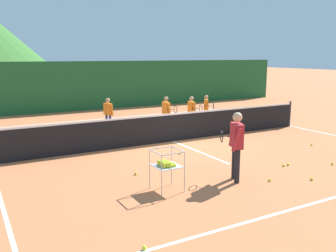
{
  "coord_description": "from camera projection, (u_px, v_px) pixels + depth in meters",
  "views": [
    {
      "loc": [
        -6.14,
        -10.64,
        2.91
      ],
      "look_at": [
        -0.9,
        -1.27,
        0.83
      ],
      "focal_mm": 39.24,
      "sensor_mm": 36.0,
      "label": 1
    }
  ],
  "objects": [
    {
      "name": "student_2",
      "position": [
        192.0,
        109.0,
        14.67
      ],
      "size": [
        0.41,
        0.67,
        1.3
      ],
      "color": "black",
      "rests_on": "ground"
    },
    {
      "name": "line_service_center",
      "position": [
        173.0,
        141.0,
        12.61
      ],
      "size": [
        0.08,
        6.18,
        0.01
      ],
      "primitive_type": "cube",
      "color": "white",
      "rests_on": "ground"
    },
    {
      "name": "ball_cart",
      "position": [
        166.0,
        164.0,
        7.93
      ],
      "size": [
        0.58,
        0.58,
        0.9
      ],
      "color": "#B7B7BC",
      "rests_on": "ground"
    },
    {
      "name": "tennis_ball_2",
      "position": [
        332.0,
        164.0,
        9.89
      ],
      "size": [
        0.07,
        0.07,
        0.07
      ],
      "primitive_type": "sphere",
      "color": "yellow",
      "rests_on": "ground"
    },
    {
      "name": "tennis_ball_1",
      "position": [
        284.0,
        165.0,
        9.74
      ],
      "size": [
        0.07,
        0.07,
        0.07
      ],
      "primitive_type": "sphere",
      "color": "yellow",
      "rests_on": "ground"
    },
    {
      "name": "line_baseline_far",
      "position": [
        115.0,
        118.0,
        17.35
      ],
      "size": [
        11.36,
        0.08,
        0.01
      ],
      "primitive_type": "cube",
      "color": "white",
      "rests_on": "ground"
    },
    {
      "name": "tennis_ball_5",
      "position": [
        312.0,
        145.0,
        11.99
      ],
      "size": [
        0.07,
        0.07,
        0.07
      ],
      "primitive_type": "sphere",
      "color": "yellow",
      "rests_on": "ground"
    },
    {
      "name": "student_0",
      "position": [
        108.0,
        111.0,
        14.3
      ],
      "size": [
        0.29,
        0.53,
        1.28
      ],
      "color": "navy",
      "rests_on": "ground"
    },
    {
      "name": "student_3",
      "position": [
        206.0,
        107.0,
        15.67
      ],
      "size": [
        0.42,
        0.69,
        1.24
      ],
      "color": "silver",
      "rests_on": "ground"
    },
    {
      "name": "tennis_ball_3",
      "position": [
        136.0,
        173.0,
        9.07
      ],
      "size": [
        0.07,
        0.07,
        0.07
      ],
      "primitive_type": "sphere",
      "color": "yellow",
      "rests_on": "ground"
    },
    {
      "name": "tennis_ball_8",
      "position": [
        270.0,
        180.0,
        8.6
      ],
      "size": [
        0.07,
        0.07,
        0.07
      ],
      "primitive_type": "sphere",
      "color": "yellow",
      "rests_on": "ground"
    },
    {
      "name": "student_1",
      "position": [
        166.0,
        110.0,
        14.24
      ],
      "size": [
        0.41,
        0.67,
        1.34
      ],
      "color": "silver",
      "rests_on": "ground"
    },
    {
      "name": "tennis_ball_4",
      "position": [
        288.0,
        164.0,
        9.82
      ],
      "size": [
        0.07,
        0.07,
        0.07
      ],
      "primitive_type": "sphere",
      "color": "yellow",
      "rests_on": "ground"
    },
    {
      "name": "line_sideline_east",
      "position": [
        290.0,
        126.0,
        15.33
      ],
      "size": [
        0.08,
        11.57,
        0.01
      ],
      "primitive_type": "cube",
      "color": "white",
      "rests_on": "ground"
    },
    {
      "name": "tennis_ball_0",
      "position": [
        180.0,
        153.0,
        10.96
      ],
      "size": [
        0.07,
        0.07,
        0.07
      ],
      "primitive_type": "sphere",
      "color": "yellow",
      "rests_on": "ground"
    },
    {
      "name": "tennis_ball_9",
      "position": [
        312.0,
        179.0,
        8.68
      ],
      "size": [
        0.07,
        0.07,
        0.07
      ],
      "primitive_type": "sphere",
      "color": "yellow",
      "rests_on": "ground"
    },
    {
      "name": "tennis_ball_6",
      "position": [
        144.0,
        248.0,
        5.57
      ],
      "size": [
        0.07,
        0.07,
        0.07
      ],
      "primitive_type": "sphere",
      "color": "yellow",
      "rests_on": "ground"
    },
    {
      "name": "ground_plane",
      "position": [
        173.0,
        141.0,
        12.61
      ],
      "size": [
        120.0,
        120.0,
        0.0
      ],
      "primitive_type": "plane",
      "color": "#C67042"
    },
    {
      "name": "line_baseline_near",
      "position": [
        321.0,
        201.0,
        7.44
      ],
      "size": [
        11.36,
        0.08,
        0.01
      ],
      "primitive_type": "cube",
      "color": "white",
      "rests_on": "ground"
    },
    {
      "name": "tennis_net",
      "position": [
        173.0,
        127.0,
        12.52
      ],
      "size": [
        11.26,
        0.08,
        1.05
      ],
      "color": "#333338",
      "rests_on": "ground"
    },
    {
      "name": "instructor",
      "position": [
        236.0,
        140.0,
        8.48
      ],
      "size": [
        0.51,
        0.82,
        1.63
      ],
      "color": "black",
      "rests_on": "ground"
    },
    {
      "name": "windscreen_fence",
      "position": [
        93.0,
        86.0,
        19.7
      ],
      "size": [
        24.99,
        0.08,
        2.61
      ],
      "primitive_type": "cube",
      "color": "#1E5B2D",
      "rests_on": "ground"
    }
  ]
}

